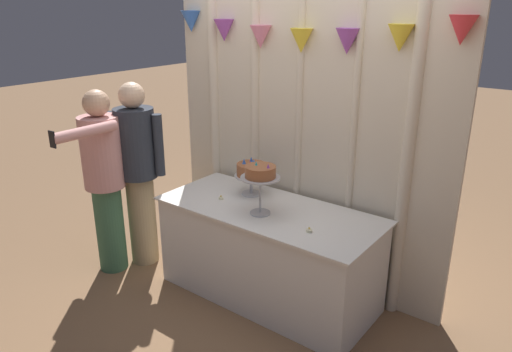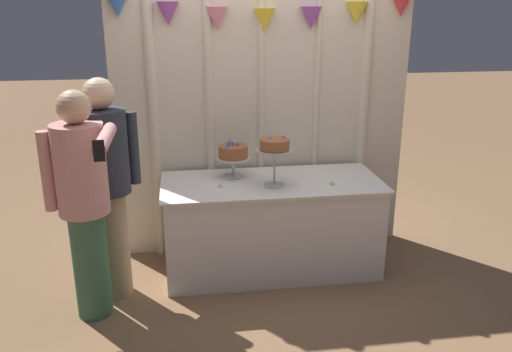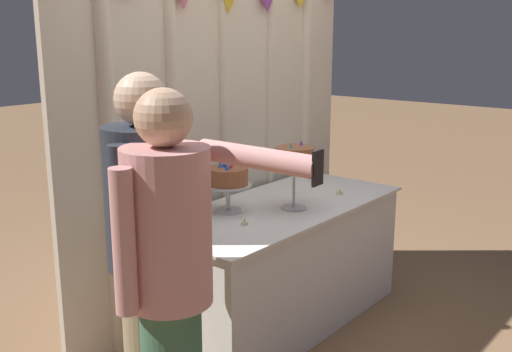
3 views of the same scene
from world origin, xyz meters
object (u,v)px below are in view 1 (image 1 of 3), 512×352
Objects in this scene: cake_display_nearright at (261,175)px; tealight_far_left at (221,198)px; cake_display_nearleft at (251,171)px; tealight_near_left at (309,230)px; guest_man_pink_jacket at (104,175)px; cake_table at (268,253)px; guest_man_dark_suit at (138,168)px.

cake_display_nearright reaches higher than tealight_far_left.
cake_display_nearleft is 0.33m from tealight_far_left.
tealight_near_left is 1.86m from guest_man_pink_jacket.
tealight_near_left is at bearing -5.34° from cake_display_nearright.
cake_display_nearleft is 0.41m from cake_display_nearright.
guest_man_dark_suit reaches higher than cake_table.
cake_display_nearright is at bearing 174.66° from tealight_near_left.
cake_display_nearleft is 0.76× the size of cake_display_nearright.
guest_man_dark_suit is (-1.25, -0.23, 0.52)m from cake_table.
cake_display_nearleft is at bearing 138.07° from cake_display_nearright.
cake_display_nearleft is at bearing 61.46° from tealight_far_left.
cake_table is at bearing -28.28° from cake_display_nearleft.
guest_man_dark_suit is (-1.71, -0.08, 0.12)m from tealight_near_left.
guest_man_pink_jacket is (-1.38, -0.39, -0.19)m from cake_display_nearright.
cake_display_nearleft is 0.19× the size of guest_man_pink_jacket.
cake_display_nearleft reaches higher than tealight_far_left.
guest_man_dark_suit reaches higher than tealight_near_left.
guest_man_dark_suit is (-0.96, -0.39, -0.07)m from cake_display_nearleft.
guest_man_dark_suit is at bearing -157.98° from cake_display_nearleft.
cake_display_nearleft is 7.75× the size of tealight_far_left.
cake_display_nearright is 10.21× the size of tealight_far_left.
guest_man_pink_jacket is (-0.95, -0.42, 0.11)m from tealight_far_left.
tealight_near_left is (0.75, -0.31, -0.19)m from cake_display_nearleft.
guest_man_pink_jacket is (-0.12, -0.27, -0.02)m from guest_man_dark_suit.
tealight_far_left is 0.90× the size of tealight_near_left.
guest_man_pink_jacket is at bearing -114.16° from guest_man_dark_suit.
tealight_far_left is (-0.13, -0.24, -0.19)m from cake_display_nearleft.
cake_table is 4.29× the size of cake_display_nearright.
guest_man_dark_suit is 1.02× the size of guest_man_pink_jacket.
cake_display_nearright is at bearing -4.18° from tealight_far_left.
tealight_far_left is 0.02× the size of guest_man_pink_jacket.
cake_display_nearright reaches higher than tealight_near_left.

